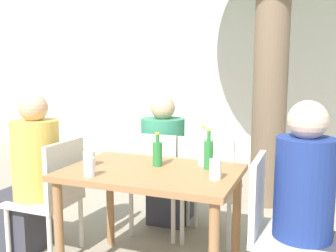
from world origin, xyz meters
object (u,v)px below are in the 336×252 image
(person_seated_1, at_px, (318,220))
(drinking_glass_0, at_px, (89,167))
(person_seated_0, at_px, (29,182))
(green_bottle_0, at_px, (209,154))
(patio_chair_1, at_px, (276,223))
(person_seated_2, at_px, (166,167))
(dining_table_front, at_px, (152,185))
(green_bottle_2, at_px, (157,153))
(patio_chair_2, at_px, (156,178))
(patio_chair_3, at_px, (209,184))
(drinking_glass_2, at_px, (215,169))
(drinking_glass_1, at_px, (89,158))
(patio_chair_0, at_px, (54,192))
(water_bottle_1, at_px, (203,150))

(person_seated_1, relative_size, drinking_glass_0, 10.41)
(person_seated_0, bearing_deg, green_bottle_0, 96.16)
(patio_chair_1, relative_size, person_seated_2, 0.75)
(dining_table_front, bearing_deg, patio_chair_1, 0.00)
(patio_chair_1, relative_size, green_bottle_2, 3.85)
(person_seated_0, bearing_deg, patio_chair_2, 127.57)
(patio_chair_3, bearing_deg, patio_chair_2, 0.00)
(drinking_glass_2, bearing_deg, patio_chair_2, 134.65)
(person_seated_1, relative_size, drinking_glass_1, 12.28)
(patio_chair_0, distance_m, person_seated_0, 0.23)
(person_seated_1, xyz_separation_m, green_bottle_2, (-1.04, 0.10, 0.29))
(person_seated_1, height_order, person_seated_2, person_seated_1)
(patio_chair_3, xyz_separation_m, person_seated_0, (-1.26, -0.62, 0.05))
(dining_table_front, xyz_separation_m, drinking_glass_1, (-0.44, -0.06, 0.16))
(person_seated_1, bearing_deg, drinking_glass_1, 92.37)
(person_seated_2, relative_size, green_bottle_2, 5.14)
(patio_chair_1, bearing_deg, green_bottle_0, 71.97)
(dining_table_front, height_order, water_bottle_1, water_bottle_1)
(patio_chair_1, bearing_deg, drinking_glass_1, 92.81)
(patio_chair_1, bearing_deg, drinking_glass_0, 104.99)
(green_bottle_0, height_order, drinking_glass_0, green_bottle_0)
(person_seated_0, height_order, drinking_glass_0, person_seated_0)
(green_bottle_0, relative_size, green_bottle_2, 1.16)
(water_bottle_1, distance_m, drinking_glass_1, 0.78)
(dining_table_front, relative_size, patio_chair_0, 1.28)
(patio_chair_1, xyz_separation_m, green_bottle_2, (-0.81, 0.10, 0.34))
(person_seated_1, relative_size, green_bottle_2, 5.33)
(person_seated_2, height_order, water_bottle_1, person_seated_2)
(green_bottle_0, distance_m, water_bottle_1, 0.09)
(person_seated_2, bearing_deg, dining_table_front, 105.08)
(patio_chair_0, relative_size, person_seated_2, 0.75)
(person_seated_0, relative_size, drinking_glass_2, 10.14)
(person_seated_1, distance_m, person_seated_2, 1.52)
(patio_chair_0, height_order, person_seated_1, person_seated_1)
(patio_chair_3, xyz_separation_m, drinking_glass_1, (-0.67, -0.68, 0.30))
(patio_chair_0, bearing_deg, drinking_glass_0, 60.28)
(green_bottle_2, distance_m, drinking_glass_1, 0.47)
(patio_chair_2, distance_m, drinking_glass_2, 1.01)
(patio_chair_0, relative_size, person_seated_1, 0.72)
(patio_chair_1, distance_m, drinking_glass_1, 1.28)
(water_bottle_1, bearing_deg, patio_chair_1, -23.15)
(dining_table_front, relative_size, green_bottle_0, 4.24)
(patio_chair_3, height_order, green_bottle_0, green_bottle_0)
(patio_chair_3, relative_size, water_bottle_1, 3.25)
(patio_chair_1, relative_size, drinking_glass_2, 7.33)
(green_bottle_0, xyz_separation_m, drinking_glass_1, (-0.79, -0.21, -0.05))
(patio_chair_2, distance_m, drinking_glass_0, 0.96)
(green_bottle_0, xyz_separation_m, water_bottle_1, (-0.06, 0.07, 0.00))
(person_seated_0, distance_m, person_seated_2, 1.17)
(drinking_glass_0, xyz_separation_m, drinking_glass_2, (0.74, 0.23, 0.00))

